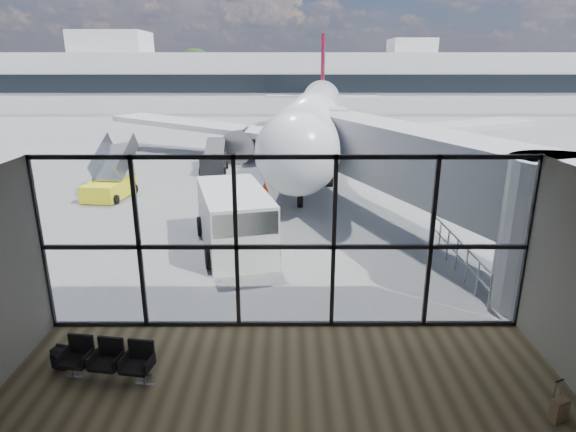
{
  "coord_description": "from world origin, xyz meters",
  "views": [
    {
      "loc": [
        0.04,
        -11.08,
        6.5
      ],
      "look_at": [
        0.08,
        3.0,
        2.05
      ],
      "focal_mm": 30.0,
      "sensor_mm": 36.0,
      "label": 1
    }
  ],
  "objects_px": {
    "seating_row": "(109,357)",
    "backpack": "(61,358)",
    "belt_loader": "(214,162)",
    "suitcase": "(559,410)",
    "mobile_stairs": "(110,186)",
    "airliner": "(315,116)",
    "service_van": "(235,220)"
  },
  "relations": [
    {
      "from": "seating_row",
      "to": "backpack",
      "type": "xyz_separation_m",
      "value": [
        -1.22,
        0.35,
        -0.25
      ]
    },
    {
      "from": "airliner",
      "to": "belt_loader",
      "type": "distance_m",
      "value": 9.18
    },
    {
      "from": "seating_row",
      "to": "mobile_stairs",
      "type": "relative_size",
      "value": 0.56
    },
    {
      "from": "belt_loader",
      "to": "suitcase",
      "type": "bearing_deg",
      "value": -69.43
    },
    {
      "from": "backpack",
      "to": "service_van",
      "type": "distance_m",
      "value": 8.0
    },
    {
      "from": "suitcase",
      "to": "belt_loader",
      "type": "height_order",
      "value": "belt_loader"
    },
    {
      "from": "seating_row",
      "to": "suitcase",
      "type": "xyz_separation_m",
      "value": [
        8.98,
        -1.37,
        -0.24
      ]
    },
    {
      "from": "airliner",
      "to": "backpack",
      "type": "bearing_deg",
      "value": -99.08
    },
    {
      "from": "service_van",
      "to": "mobile_stairs",
      "type": "bearing_deg",
      "value": 120.01
    },
    {
      "from": "seating_row",
      "to": "airliner",
      "type": "distance_m",
      "value": 27.67
    },
    {
      "from": "airliner",
      "to": "suitcase",
      "type": "bearing_deg",
      "value": -77.86
    },
    {
      "from": "service_van",
      "to": "seating_row",
      "type": "bearing_deg",
      "value": -118.87
    },
    {
      "from": "service_van",
      "to": "suitcase",
      "type": "bearing_deg",
      "value": -66.61
    },
    {
      "from": "backpack",
      "to": "mobile_stairs",
      "type": "distance_m",
      "value": 15.04
    },
    {
      "from": "airliner",
      "to": "service_van",
      "type": "relative_size",
      "value": 6.66
    },
    {
      "from": "seating_row",
      "to": "belt_loader",
      "type": "height_order",
      "value": "belt_loader"
    },
    {
      "from": "service_van",
      "to": "backpack",
      "type": "bearing_deg",
      "value": -128.07
    },
    {
      "from": "backpack",
      "to": "belt_loader",
      "type": "height_order",
      "value": "belt_loader"
    },
    {
      "from": "belt_loader",
      "to": "mobile_stairs",
      "type": "xyz_separation_m",
      "value": [
        -4.4,
        -6.19,
        -0.03
      ]
    },
    {
      "from": "backpack",
      "to": "airliner",
      "type": "xyz_separation_m",
      "value": [
        7.14,
        26.58,
        2.6
      ]
    },
    {
      "from": "mobile_stairs",
      "to": "backpack",
      "type": "bearing_deg",
      "value": -66.46
    },
    {
      "from": "airliner",
      "to": "service_van",
      "type": "xyz_separation_m",
      "value": [
        -3.97,
        -19.28,
        -1.73
      ]
    },
    {
      "from": "suitcase",
      "to": "backpack",
      "type": "bearing_deg",
      "value": 146.67
    },
    {
      "from": "seating_row",
      "to": "backpack",
      "type": "bearing_deg",
      "value": 173.01
    },
    {
      "from": "airliner",
      "to": "mobile_stairs",
      "type": "relative_size",
      "value": 9.95
    },
    {
      "from": "airliner",
      "to": "service_van",
      "type": "bearing_deg",
      "value": -95.68
    },
    {
      "from": "backpack",
      "to": "airliner",
      "type": "height_order",
      "value": "airliner"
    },
    {
      "from": "seating_row",
      "to": "belt_loader",
      "type": "distance_m",
      "value": 21.07
    },
    {
      "from": "suitcase",
      "to": "service_van",
      "type": "distance_m",
      "value": 11.47
    },
    {
      "from": "suitcase",
      "to": "mobile_stairs",
      "type": "bearing_deg",
      "value": 107.33
    },
    {
      "from": "backpack",
      "to": "mobile_stairs",
      "type": "relative_size",
      "value": 0.14
    },
    {
      "from": "seating_row",
      "to": "airliner",
      "type": "bearing_deg",
      "value": 86.72
    }
  ]
}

